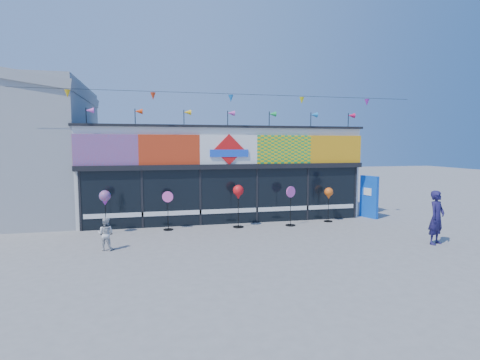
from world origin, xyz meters
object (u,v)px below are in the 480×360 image
object	(u,v)px
spinner_4	(329,194)
adult_man	(437,218)
spinner_3	(291,205)
child	(106,234)
spinner_0	(105,199)
spinner_2	(238,193)
spinner_1	(168,210)
blue_sign	(369,197)

from	to	relation	value
spinner_4	adult_man	xyz separation A→B (m)	(1.81, -4.19, -0.29)
spinner_3	child	bearing A→B (deg)	-163.25
adult_man	child	world-z (taller)	adult_man
child	spinner_0	bearing A→B (deg)	-66.88
spinner_2	child	distance (m)	5.34
spinner_4	adult_man	world-z (taller)	adult_man
spinner_1	adult_man	distance (m)	9.52
blue_sign	spinner_3	world-z (taller)	blue_sign
adult_man	blue_sign	bearing A→B (deg)	61.56
spinner_3	spinner_4	size ratio (longest dim) A/B	1.10
spinner_0	adult_man	xyz separation A→B (m)	(10.85, -3.93, -0.41)
blue_sign	child	xyz separation A→B (m)	(-10.98, -2.90, -0.44)
spinner_1	spinner_2	bearing A→B (deg)	-3.09
blue_sign	spinner_4	distance (m)	2.25
spinner_1	spinner_3	world-z (taller)	spinner_3
spinner_3	adult_man	size ratio (longest dim) A/B	0.91
blue_sign	spinner_0	xyz separation A→B (m)	(-11.24, -0.69, 0.35)
spinner_3	adult_man	world-z (taller)	adult_man
spinner_1	adult_man	size ratio (longest dim) A/B	0.85
blue_sign	spinner_2	size ratio (longest dim) A/B	1.11
spinner_1	child	size ratio (longest dim) A/B	1.46
blue_sign	child	distance (m)	11.37
blue_sign	spinner_3	xyz separation A→B (m)	(-4.07, -0.82, -0.10)
child	spinner_3	bearing A→B (deg)	-146.74
blue_sign	spinner_4	bearing A→B (deg)	174.01
spinner_3	spinner_4	world-z (taller)	spinner_3
spinner_3	adult_man	xyz separation A→B (m)	(3.68, -3.80, 0.04)
spinner_0	child	size ratio (longest dim) A/B	1.57
spinner_2	spinner_1	bearing A→B (deg)	176.91
spinner_4	spinner_2	bearing A→B (deg)	-176.93
spinner_2	adult_man	distance (m)	7.07
spinner_0	spinner_1	xyz separation A→B (m)	(2.27, 0.20, -0.51)
spinner_4	child	distance (m)	9.15
spinner_2	adult_man	bearing A→B (deg)	-34.32
blue_sign	spinner_1	bearing A→B (deg)	166.29
blue_sign	spinner_4	world-z (taller)	blue_sign
blue_sign	spinner_2	xyz separation A→B (m)	(-6.22, -0.64, 0.41)
spinner_2	spinner_4	xyz separation A→B (m)	(4.02, 0.22, -0.18)
spinner_4	child	xyz separation A→B (m)	(-8.78, -2.48, -0.66)
blue_sign	spinner_2	distance (m)	6.26
spinner_1	spinner_2	world-z (taller)	spinner_2
spinner_1	spinner_3	distance (m)	4.91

